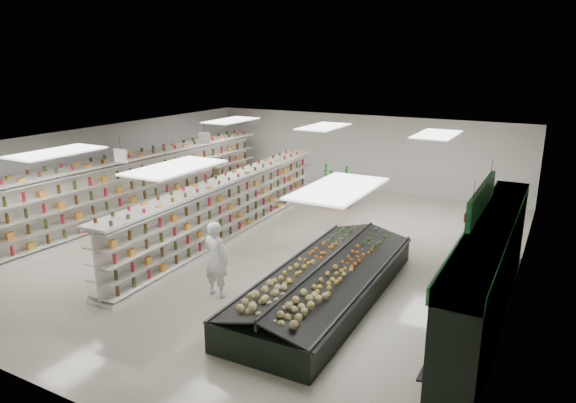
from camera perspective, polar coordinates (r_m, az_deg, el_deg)
The scene contains 16 objects.
floor at distance 15.86m, azimuth -2.31°, elevation -4.77°, with size 16.00×16.00×0.00m, color beige.
ceiling at distance 15.05m, azimuth -2.45°, elevation 6.72°, with size 14.00×16.00×0.02m, color white.
wall_back at distance 22.46m, azimuth 8.19°, elevation 5.44°, with size 14.00×0.02×3.20m, color silver.
wall_front at distance 9.83m, azimuth -27.42°, elevation -9.87°, with size 14.00×0.02×3.20m, color silver.
wall_left at distance 19.82m, azimuth -20.06°, elevation 3.27°, with size 0.02×16.00×3.20m, color silver.
wall_right at distance 13.35m, azimuth 24.41°, elevation -2.95°, with size 0.02×16.00×3.20m, color silver.
produce_wall_case at distance 12.09m, azimuth 21.39°, elevation -6.31°, with size 0.93×8.00×2.20m.
aisle_sign_near at distance 15.95m, azimuth -18.08°, elevation 4.84°, with size 0.52×0.06×0.75m.
aisle_sign_far at distance 18.87m, azimuth -9.28°, elevation 7.00°, with size 0.52×0.06×0.75m.
hortifruti_banner at distance 11.69m, azimuth 20.69°, elevation 0.32°, with size 0.12×3.20×0.95m.
gondola_left at distance 19.11m, azimuth -16.27°, elevation 1.42°, with size 1.63×13.05×2.26m.
gondola_center at distance 16.45m, azimuth -6.66°, elevation -0.89°, with size 1.25×11.06×1.91m.
produce_island at distance 12.33m, azimuth 4.27°, elevation -8.78°, with size 2.49×6.60×0.98m.
soda_endcap at distance 19.96m, azimuth 5.60°, elevation 1.63°, with size 1.18×0.83×1.48m.
shopper_main at distance 12.35m, azimuth -8.02°, elevation -6.37°, with size 0.69×0.45×1.88m, color white.
shopper_background at distance 19.99m, azimuth -7.84°, elevation 1.77°, with size 0.76×0.47×1.56m, color tan.
Camera 1 is at (7.66, -12.74, 5.56)m, focal length 32.00 mm.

